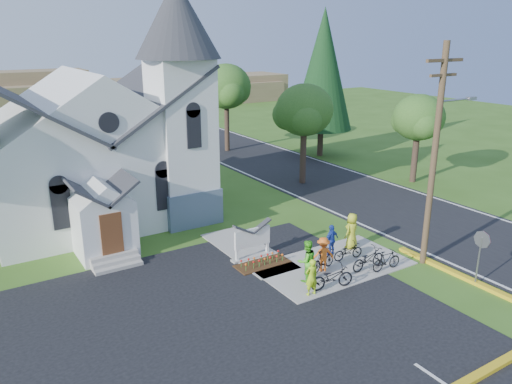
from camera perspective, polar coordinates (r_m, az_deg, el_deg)
ground at (r=22.40m, az=6.62°, el=-9.72°), size 120.00×120.00×0.00m
parking_lot at (r=17.76m, az=-7.84°, el=-17.74°), size 20.00×16.00×0.02m
road at (r=39.26m, az=4.40°, el=2.46°), size 8.00×90.00×0.02m
sidewalk at (r=23.60m, az=8.74°, el=-8.25°), size 7.00×4.00×0.05m
church at (r=29.19m, az=-17.56°, el=6.95°), size 12.35×12.00×13.00m
church_sign at (r=23.69m, az=-0.42°, el=-5.27°), size 2.20×0.40×1.70m
flower_bed at (r=23.41m, az=0.75°, el=-8.23°), size 2.60×1.10×0.07m
utility_pole at (r=23.27m, az=19.87°, el=4.56°), size 3.45×0.28×10.00m
stop_sign at (r=22.90m, az=24.32°, el=-5.71°), size 0.11×0.76×2.48m
tree_road_near at (r=34.97m, az=5.55°, el=9.26°), size 4.00×4.00×7.05m
tree_road_mid at (r=45.16m, az=-3.42°, el=11.92°), size 4.40×4.40×7.80m
tree_road_far at (r=37.04m, az=18.10°, el=8.05°), size 3.60×3.60×6.30m
conifer at (r=43.45m, az=7.67°, el=13.70°), size 5.20×5.20×12.40m
distant_hills at (r=73.90m, az=-19.82°, el=10.33°), size 61.00×10.00×5.60m
cyclist_0 at (r=20.62m, az=6.36°, el=-9.63°), size 0.60×0.42×1.57m
bike_0 at (r=21.32m, az=8.65°, el=-9.61°), size 2.04×1.08×1.02m
cyclist_1 at (r=21.63m, az=5.82°, el=-7.83°), size 0.93×0.73×1.86m
bike_1 at (r=22.76m, az=7.67°, el=-7.70°), size 1.79×0.94×1.04m
cyclist_2 at (r=24.26m, az=8.62°, el=-5.44°), size 0.96×0.52×1.55m
bike_2 at (r=23.28m, az=12.69°, el=-7.46°), size 1.91×0.73×0.99m
cyclist_3 at (r=22.64m, az=7.67°, el=-7.06°), size 1.17×0.90×1.60m
bike_3 at (r=23.38m, az=14.69°, el=-7.56°), size 1.60×0.55×0.95m
cyclist_4 at (r=25.15m, az=10.89°, el=-4.38°), size 1.01×0.78×1.82m
bike_4 at (r=24.07m, az=10.48°, el=-6.67°), size 1.62×0.73×0.82m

